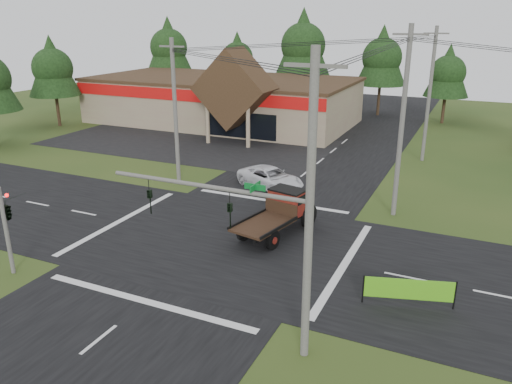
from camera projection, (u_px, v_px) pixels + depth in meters
The scene contains 20 objects.
ground at pixel (222, 241), 27.85m from camera, with size 120.00×120.00×0.00m, color #284017.
road_ns at pixel (222, 240), 27.85m from camera, with size 12.00×120.00×0.02m, color black.
road_ew at pixel (222, 240), 27.85m from camera, with size 120.00×12.00×0.02m, color black.
parking_apron at pixel (189, 143), 49.66m from camera, with size 28.00×14.00×0.02m, color black.
cvs_building at pixel (223, 99), 58.49m from camera, with size 30.40×18.20×9.19m.
traffic_signal_mast at pixel (263, 237), 17.67m from camera, with size 8.12×0.24×7.00m.
traffic_signal_corner at pixel (5, 204), 23.35m from camera, with size 0.53×2.48×4.40m.
utility_pole_nr at pixel (309, 212), 16.60m from camera, with size 2.00×0.30×11.00m.
utility_pole_nw at pixel (175, 111), 36.08m from camera, with size 2.00×0.30×10.50m.
utility_pole_ne at pixel (402, 122), 29.63m from camera, with size 2.00×0.30×11.50m.
utility_pole_n at pixel (429, 94), 41.69m from camera, with size 2.00×0.30×11.20m.
tree_row_a at pixel (169, 46), 71.32m from camera, with size 6.72×6.72×12.12m.
tree_row_b at pixel (237, 56), 69.55m from camera, with size 5.60×5.60×10.10m.
tree_row_c at pixel (303, 43), 64.10m from camera, with size 7.28×7.28×13.13m.
tree_row_d at pixel (382, 56), 61.47m from camera, with size 6.16×6.16×11.11m.
tree_row_e at pixel (448, 71), 57.05m from camera, with size 5.04×5.04×9.09m.
tree_side_w at pixel (52, 66), 55.39m from camera, with size 5.60×5.60×10.10m.
antique_flatbed_truck at pixel (276, 214), 28.26m from camera, with size 2.26×5.92×2.47m, color #600D12, non-canonical shape.
roadside_banner at pixel (408, 292), 21.32m from camera, with size 3.91×0.11×1.33m, color #55B217, non-canonical shape.
white_pickup at pixel (271, 178), 36.34m from camera, with size 2.46×5.33×1.48m, color white.
Camera 1 is at (12.32, -22.29, 11.75)m, focal length 35.00 mm.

